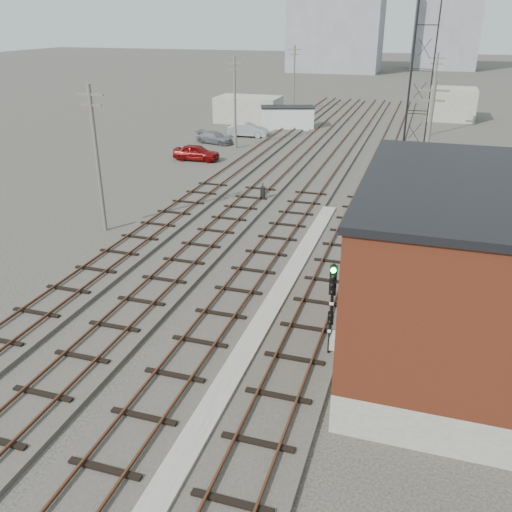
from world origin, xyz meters
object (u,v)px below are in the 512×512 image
at_px(site_trailer, 287,118).
at_px(car_grey, 215,138).
at_px(car_silver, 248,130).
at_px(switch_stand, 263,193).
at_px(signal_mast, 332,304).
at_px(car_red, 196,152).

height_order(site_trailer, car_grey, site_trailer).
relative_size(site_trailer, car_silver, 1.52).
bearing_deg(switch_stand, car_silver, 111.02).
xyz_separation_m(signal_mast, car_silver, (-16.78, 40.71, -1.65)).
bearing_deg(car_grey, car_silver, -13.89).
bearing_deg(car_silver, signal_mast, -161.04).
xyz_separation_m(site_trailer, car_silver, (-3.08, -5.84, -0.61)).
xyz_separation_m(switch_stand, car_grey, (-10.76, 17.68, 0.02)).
xyz_separation_m(site_trailer, car_grey, (-5.41, -10.34, -0.74)).
xyz_separation_m(signal_mast, car_red, (-17.97, 28.60, -1.66)).
distance_m(switch_stand, car_silver, 23.72).
distance_m(signal_mast, switch_stand, 20.41).
distance_m(switch_stand, car_grey, 20.69).
height_order(switch_stand, car_silver, car_silver).
height_order(signal_mast, car_grey, signal_mast).
distance_m(site_trailer, car_silver, 6.63).
xyz_separation_m(signal_mast, car_grey, (-19.11, 36.21, -1.79)).
relative_size(signal_mast, car_grey, 0.96).
bearing_deg(car_silver, car_grey, 149.21).
height_order(car_red, car_grey, car_red).
bearing_deg(switch_stand, car_grey, 121.53).
bearing_deg(car_grey, site_trailer, -14.15).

